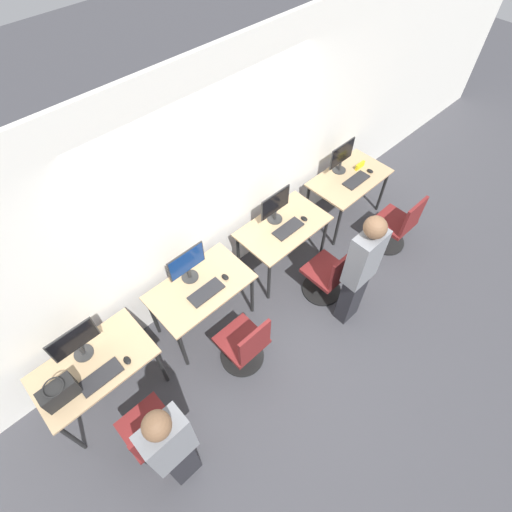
{
  "coord_description": "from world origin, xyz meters",
  "views": [
    {
      "loc": [
        -1.77,
        -1.75,
        4.2
      ],
      "look_at": [
        0.0,
        0.13,
        0.88
      ],
      "focal_mm": 28.0,
      "sensor_mm": 36.0,
      "label": 1
    }
  ],
  "objects_px": {
    "office_chair_right": "(328,276)",
    "mouse_far_right": "(370,171)",
    "monitor_right": "(275,205)",
    "monitor_left": "(187,264)",
    "handbag": "(59,393)",
    "keyboard_left": "(206,292)",
    "mouse_right": "(304,219)",
    "office_chair_left": "(245,346)",
    "mouse_far_left": "(127,360)",
    "office_chair_far_right": "(396,227)",
    "keyboard_right": "(288,229)",
    "mouse_left": "(225,277)",
    "person_far_left": "(172,447)",
    "keyboard_far_left": "(101,377)",
    "monitor_far_left": "(75,342)",
    "person_right": "(360,270)",
    "keyboard_far_right": "(356,180)",
    "monitor_far_right": "(342,156)",
    "office_chair_far_left": "(152,433)"
  },
  "relations": [
    {
      "from": "monitor_far_left",
      "to": "mouse_right",
      "type": "xyz_separation_m",
      "value": [
        2.74,
        -0.25,
        -0.21
      ]
    },
    {
      "from": "monitor_far_right",
      "to": "mouse_far_right",
      "type": "relative_size",
      "value": 4.81
    },
    {
      "from": "keyboard_right",
      "to": "monitor_right",
      "type": "bearing_deg",
      "value": 90.0
    },
    {
      "from": "mouse_far_left",
      "to": "handbag",
      "type": "xyz_separation_m",
      "value": [
        -0.58,
        0.09,
        0.1
      ]
    },
    {
      "from": "mouse_left",
      "to": "mouse_right",
      "type": "bearing_deg",
      "value": -0.03
    },
    {
      "from": "mouse_right",
      "to": "office_chair_right",
      "type": "xyz_separation_m",
      "value": [
        -0.18,
        -0.6,
        -0.39
      ]
    },
    {
      "from": "monitor_left",
      "to": "keyboard_far_left",
      "type": "bearing_deg",
      "value": -165.26
    },
    {
      "from": "mouse_far_left",
      "to": "mouse_far_right",
      "type": "xyz_separation_m",
      "value": [
        3.75,
        0.07,
        0.0
      ]
    },
    {
      "from": "mouse_right",
      "to": "mouse_far_left",
      "type": "bearing_deg",
      "value": -177.93
    },
    {
      "from": "person_far_left",
      "to": "monitor_far_right",
      "type": "relative_size",
      "value": 3.59
    },
    {
      "from": "office_chair_far_left",
      "to": "office_chair_far_right",
      "type": "height_order",
      "value": "same"
    },
    {
      "from": "handbag",
      "to": "keyboard_right",
      "type": "bearing_deg",
      "value": 0.37
    },
    {
      "from": "keyboard_far_left",
      "to": "handbag",
      "type": "bearing_deg",
      "value": 168.79
    },
    {
      "from": "person_far_left",
      "to": "office_chair_far_right",
      "type": "xyz_separation_m",
      "value": [
        3.68,
        0.3,
        -0.49
      ]
    },
    {
      "from": "keyboard_right",
      "to": "mouse_left",
      "type": "bearing_deg",
      "value": -178.81
    },
    {
      "from": "office_chair_far_right",
      "to": "mouse_far_left",
      "type": "bearing_deg",
      "value": 170.34
    },
    {
      "from": "office_chair_left",
      "to": "office_chair_right",
      "type": "height_order",
      "value": "same"
    },
    {
      "from": "keyboard_far_left",
      "to": "handbag",
      "type": "height_order",
      "value": "handbag"
    },
    {
      "from": "keyboard_left",
      "to": "handbag",
      "type": "height_order",
      "value": "handbag"
    },
    {
      "from": "keyboard_far_left",
      "to": "monitor_left",
      "type": "height_order",
      "value": "monitor_left"
    },
    {
      "from": "handbag",
      "to": "mouse_right",
      "type": "bearing_deg",
      "value": -0.05
    },
    {
      "from": "person_right",
      "to": "keyboard_far_right",
      "type": "distance_m",
      "value": 1.57
    },
    {
      "from": "keyboard_far_left",
      "to": "mouse_far_left",
      "type": "height_order",
      "value": "mouse_far_left"
    },
    {
      "from": "keyboard_right",
      "to": "office_chair_right",
      "type": "xyz_separation_m",
      "value": [
        0.07,
        -0.62,
        -0.39
      ]
    },
    {
      "from": "keyboard_far_left",
      "to": "keyboard_far_right",
      "type": "xyz_separation_m",
      "value": [
        3.73,
        0.06,
        0.0
      ]
    },
    {
      "from": "keyboard_far_left",
      "to": "keyboard_far_right",
      "type": "height_order",
      "value": "same"
    },
    {
      "from": "monitor_far_left",
      "to": "office_chair_right",
      "type": "bearing_deg",
      "value": -18.45
    },
    {
      "from": "office_chair_left",
      "to": "mouse_right",
      "type": "relative_size",
      "value": 9.71
    },
    {
      "from": "monitor_left",
      "to": "handbag",
      "type": "bearing_deg",
      "value": -170.46
    },
    {
      "from": "mouse_right",
      "to": "handbag",
      "type": "relative_size",
      "value": 0.3
    },
    {
      "from": "keyboard_far_left",
      "to": "person_right",
      "type": "bearing_deg",
      "value": -19.85
    },
    {
      "from": "office_chair_left",
      "to": "office_chair_right",
      "type": "relative_size",
      "value": 1.0
    },
    {
      "from": "monitor_left",
      "to": "office_chair_right",
      "type": "distance_m",
      "value": 1.69
    },
    {
      "from": "keyboard_right",
      "to": "office_chair_right",
      "type": "distance_m",
      "value": 0.74
    },
    {
      "from": "office_chair_right",
      "to": "mouse_far_right",
      "type": "height_order",
      "value": "office_chair_right"
    },
    {
      "from": "keyboard_far_left",
      "to": "keyboard_right",
      "type": "xyz_separation_m",
      "value": [
        2.49,
        0.08,
        0.0
      ]
    },
    {
      "from": "keyboard_left",
      "to": "handbag",
      "type": "bearing_deg",
      "value": 179.61
    },
    {
      "from": "monitor_right",
      "to": "office_chair_right",
      "type": "distance_m",
      "value": 1.04
    },
    {
      "from": "monitor_right",
      "to": "keyboard_right",
      "type": "xyz_separation_m",
      "value": [
        -0.0,
        -0.22,
        -0.22
      ]
    },
    {
      "from": "monitor_far_right",
      "to": "monitor_left",
      "type": "bearing_deg",
      "value": -179.49
    },
    {
      "from": "keyboard_right",
      "to": "office_chair_far_right",
      "type": "relative_size",
      "value": 0.44
    },
    {
      "from": "keyboard_left",
      "to": "mouse_left",
      "type": "bearing_deg",
      "value": 1.83
    },
    {
      "from": "keyboard_right",
      "to": "monitor_far_left",
      "type": "bearing_deg",
      "value": 174.67
    },
    {
      "from": "person_far_left",
      "to": "keyboard_far_right",
      "type": "xyz_separation_m",
      "value": [
        3.61,
        1.0,
        -0.1
      ]
    },
    {
      "from": "mouse_left",
      "to": "person_far_left",
      "type": "bearing_deg",
      "value": -144.32
    },
    {
      "from": "mouse_far_left",
      "to": "office_chair_far_right",
      "type": "bearing_deg",
      "value": -9.66
    },
    {
      "from": "mouse_far_left",
      "to": "handbag",
      "type": "height_order",
      "value": "handbag"
    },
    {
      "from": "monitor_right",
      "to": "office_chair_right",
      "type": "height_order",
      "value": "monitor_right"
    },
    {
      "from": "mouse_far_left",
      "to": "keyboard_right",
      "type": "xyz_separation_m",
      "value": [
        2.24,
        0.11,
        -0.01
      ]
    },
    {
      "from": "person_far_left",
      "to": "person_right",
      "type": "distance_m",
      "value": 2.39
    }
  ]
}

